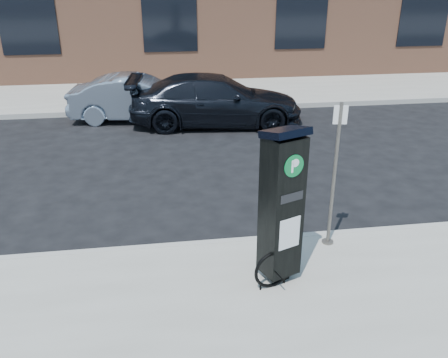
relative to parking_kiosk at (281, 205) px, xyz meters
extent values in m
plane|color=black|center=(-0.87, 1.08, -1.27)|extent=(120.00, 120.00, 0.00)
cube|color=gray|center=(-0.87, 15.08, -1.20)|extent=(60.00, 12.00, 0.15)
cube|color=#9E9B93|center=(-0.87, 1.06, -1.20)|extent=(60.00, 0.12, 0.16)
cube|color=#9E9B93|center=(-0.87, 9.10, -1.20)|extent=(60.00, 0.12, 0.16)
cube|color=black|center=(-5.87, 13.06, 1.73)|extent=(2.00, 0.06, 3.50)
cube|color=black|center=(-0.87, 13.06, 1.73)|extent=(2.00, 0.06, 3.50)
cube|color=black|center=(4.13, 13.06, 1.73)|extent=(2.00, 0.06, 3.50)
cube|color=black|center=(9.13, 13.06, 1.73)|extent=(2.00, 0.06, 3.50)
cube|color=black|center=(0.00, 0.00, -1.07)|extent=(0.30, 0.30, 0.11)
cube|color=black|center=(0.00, 0.00, -0.04)|extent=(0.57, 0.54, 1.94)
cube|color=black|center=(0.00, 0.00, 0.98)|extent=(0.63, 0.60, 0.18)
cylinder|color=#075C2A|center=(0.08, -0.19, 0.61)|extent=(0.27, 0.12, 0.29)
cube|color=white|center=(0.08, -0.19, 0.61)|extent=(0.10, 0.05, 0.16)
cube|color=silver|center=(0.08, -0.19, -0.32)|extent=(0.30, 0.13, 0.43)
cube|color=black|center=(0.08, -0.19, 0.19)|extent=(0.32, 0.14, 0.11)
cylinder|color=#4B4742|center=(1.00, 0.78, -1.11)|extent=(0.18, 0.18, 0.03)
cylinder|color=#4B4742|center=(1.00, 0.78, 0.00)|extent=(0.05, 0.05, 2.24)
cube|color=silver|center=(1.00, 0.78, 0.94)|extent=(0.20, 0.05, 0.27)
torus|color=black|center=(-0.12, -0.19, -0.85)|extent=(0.54, 0.19, 0.55)
cylinder|color=black|center=(-0.30, -0.24, -1.07)|extent=(0.03, 0.03, 0.11)
cylinder|color=black|center=(0.05, -0.15, -1.07)|extent=(0.03, 0.03, 0.11)
imported|color=#8393A7|center=(-2.03, 8.48, -0.63)|extent=(4.06, 1.79, 1.30)
imported|color=black|center=(0.13, 7.71, -0.57)|extent=(5.00, 2.42, 1.40)
camera|label=1|loc=(-1.52, -5.30, 2.77)|focal=38.00mm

